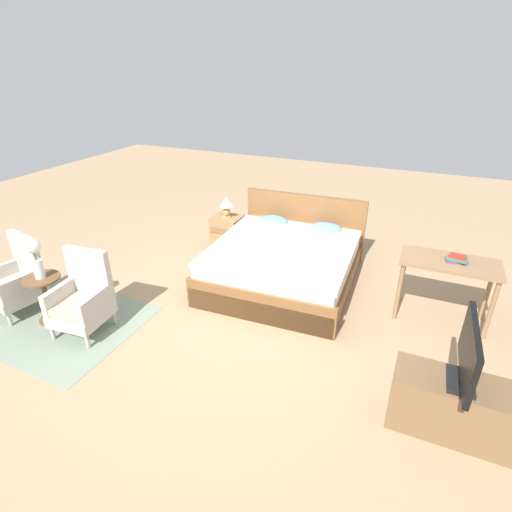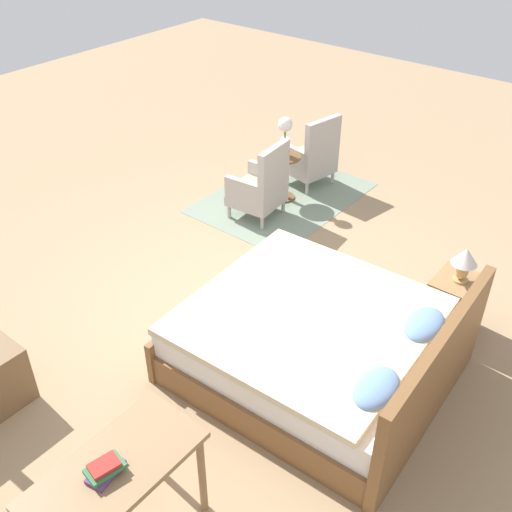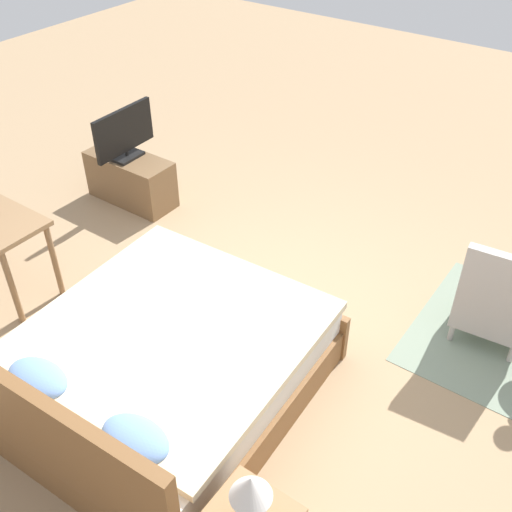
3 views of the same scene
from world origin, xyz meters
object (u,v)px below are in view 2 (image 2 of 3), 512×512
(vanity_desk, at_px, (117,480))
(side_table, at_px, (284,172))
(flower_vase, at_px, (285,132))
(nightstand, at_px, (454,305))
(table_lamp, at_px, (465,260))
(armchair_by_window_right, at_px, (261,187))
(bed, at_px, (320,346))
(armchair_by_window_left, at_px, (312,157))
(book_stack, at_px, (105,469))

(vanity_desk, bearing_deg, side_table, -155.68)
(flower_vase, distance_m, nightstand, 2.85)
(table_lamp, bearing_deg, armchair_by_window_right, -100.26)
(bed, height_order, armchair_by_window_left, bed)
(armchair_by_window_left, relative_size, armchair_by_window_right, 1.00)
(armchair_by_window_right, distance_m, vanity_desk, 4.08)
(vanity_desk, bearing_deg, nightstand, 167.15)
(nightstand, height_order, book_stack, book_stack)
(armchair_by_window_right, bearing_deg, nightstand, 79.74)
(armchair_by_window_left, height_order, book_stack, armchair_by_window_left)
(nightstand, xyz_separation_m, book_stack, (3.23, -0.73, 0.53))
(vanity_desk, distance_m, book_stack, 0.16)
(bed, distance_m, nightstand, 1.36)
(vanity_desk, xyz_separation_m, book_stack, (0.05, -0.00, 0.15))
(table_lamp, bearing_deg, nightstand, -90.00)
(armchair_by_window_left, xyz_separation_m, armchair_by_window_right, (1.03, 0.00, 0.00))
(armchair_by_window_left, xyz_separation_m, vanity_desk, (4.67, 1.83, 0.27))
(bed, relative_size, armchair_by_window_right, 2.31)
(armchair_by_window_left, distance_m, flower_vase, 0.71)
(nightstand, relative_size, table_lamp, 1.63)
(table_lamp, bearing_deg, bed, -27.08)
(bed, height_order, side_table, bed)
(nightstand, xyz_separation_m, table_lamp, (0.00, 0.00, 0.48))
(side_table, distance_m, flower_vase, 0.51)
(armchair_by_window_left, bearing_deg, vanity_desk, 21.36)
(armchair_by_window_left, xyz_separation_m, book_stack, (4.73, 1.82, 0.42))
(vanity_desk, bearing_deg, book_stack, -4.11)
(table_lamp, bearing_deg, book_stack, -12.72)
(armchair_by_window_left, bearing_deg, flower_vase, -5.86)
(bed, distance_m, book_stack, 2.09)
(table_lamp, bearing_deg, armchair_by_window_left, -120.30)
(side_table, bearing_deg, flower_vase, -135.00)
(flower_vase, distance_m, book_stack, 4.61)
(flower_vase, relative_size, table_lamp, 1.45)
(armchair_by_window_right, distance_m, flower_vase, 0.71)
(bed, xyz_separation_m, table_lamp, (-1.21, 0.62, 0.45))
(armchair_by_window_left, distance_m, book_stack, 5.08)
(nightstand, bearing_deg, book_stack, -12.71)
(armchair_by_window_left, distance_m, armchair_by_window_right, 1.03)
(armchair_by_window_right, relative_size, table_lamp, 2.79)
(book_stack, bearing_deg, flower_vase, -155.99)
(bed, distance_m, side_table, 2.96)
(vanity_desk, bearing_deg, armchair_by_window_left, -158.64)
(nightstand, bearing_deg, bed, -27.05)
(side_table, height_order, table_lamp, table_lamp)
(side_table, bearing_deg, armchair_by_window_right, 5.88)
(flower_vase, relative_size, nightstand, 0.89)
(bed, distance_m, flower_vase, 3.01)
(bed, bearing_deg, armchair_by_window_right, -130.77)
(armchair_by_window_left, bearing_deg, table_lamp, 59.70)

